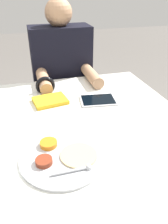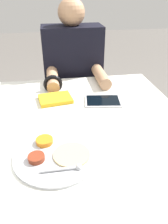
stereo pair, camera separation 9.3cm
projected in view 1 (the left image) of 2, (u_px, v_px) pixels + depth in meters
name	position (u px, v px, depth m)	size (l,w,h in m)	color
ground_plane	(82.00, 219.00, 1.33)	(12.00, 12.00, 0.00)	#605B56
dining_table	(81.00, 178.00, 1.15)	(0.99, 1.06, 0.71)	silver
thali_tray	(63.00, 156.00, 0.77)	(0.31, 0.31, 0.03)	#B7BABF
red_notebook	(50.00, 101.00, 1.13)	(0.18, 0.15, 0.02)	silver
tablet_device	(98.00, 100.00, 1.15)	(0.20, 0.16, 0.01)	#B7B7BC
person_diner	(63.00, 92.00, 1.62)	(0.40, 0.48, 1.17)	black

